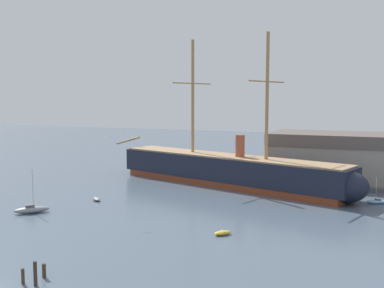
% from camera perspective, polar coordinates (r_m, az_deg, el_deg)
% --- Properties ---
extents(tall_ship, '(59.58, 23.02, 29.47)m').
position_cam_1_polar(tall_ship, '(91.92, 4.37, -3.23)').
color(tall_ship, brown).
rests_on(tall_ship, ground).
extents(sailboat_mid_left, '(4.69, 4.86, 6.77)m').
position_cam_1_polar(sailboat_mid_left, '(74.77, -19.31, -7.68)').
color(sailboat_mid_left, gray).
rests_on(sailboat_mid_left, ground).
extents(dinghy_mid_right, '(2.36, 2.49, 0.57)m').
position_cam_1_polar(dinghy_mid_right, '(60.00, 3.83, -10.96)').
color(dinghy_mid_right, gold).
rests_on(dinghy_mid_right, ground).
extents(dinghy_alongside_bow, '(2.56, 2.35, 0.57)m').
position_cam_1_polar(dinghy_alongside_bow, '(80.56, -11.79, -6.71)').
color(dinghy_alongside_bow, gray).
rests_on(dinghy_alongside_bow, ground).
extents(sailboat_far_right, '(3.55, 2.26, 4.45)m').
position_cam_1_polar(sailboat_far_right, '(82.62, 21.99, -6.64)').
color(sailboat_far_right, '#7FB2D6').
rests_on(sailboat_far_right, ground).
extents(sailboat_distant_centre, '(3.35, 1.85, 4.18)m').
position_cam_1_polar(sailboat_distant_centre, '(98.63, 5.55, -4.28)').
color(sailboat_distant_centre, gold).
rests_on(sailboat_distant_centre, ground).
extents(mooring_piling_nearest, '(0.38, 0.38, 1.38)m').
position_cam_1_polar(mooring_piling_nearest, '(48.77, -17.92, -14.74)').
color(mooring_piling_nearest, '#423323').
rests_on(mooring_piling_nearest, ground).
extents(mooring_piling_left_pair, '(0.31, 0.31, 1.51)m').
position_cam_1_polar(mooring_piling_left_pair, '(47.79, -20.28, -15.18)').
color(mooring_piling_left_pair, '#423323').
rests_on(mooring_piling_left_pair, ground).
extents(mooring_piling_midwater, '(0.34, 0.34, 2.36)m').
position_cam_1_polar(mooring_piling_midwater, '(46.84, -18.90, -15.01)').
color(mooring_piling_midwater, '#382B1E').
rests_on(mooring_piling_midwater, ground).
extents(seagull_in_flight, '(1.34, 0.53, 0.14)m').
position_cam_1_polar(seagull_in_flight, '(69.57, -10.57, 0.90)').
color(seagull_in_flight, silver).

